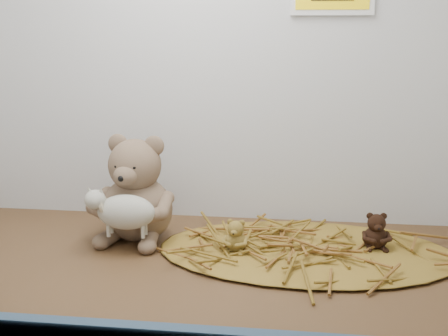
% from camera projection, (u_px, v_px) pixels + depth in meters
% --- Properties ---
extents(alcove_shell, '(1.20, 0.60, 0.90)m').
position_uv_depth(alcove_shell, '(180.00, 32.00, 1.08)').
color(alcove_shell, '#402D16').
rests_on(alcove_shell, ground).
extents(front_rail, '(1.19, 0.02, 0.04)m').
position_uv_depth(front_rail, '(135.00, 335.00, 0.83)').
color(front_rail, '#38566C').
rests_on(front_rail, shelf_floor).
extents(straw_bed, '(0.62, 0.36, 0.01)m').
position_uv_depth(straw_bed, '(306.00, 251.00, 1.17)').
color(straw_bed, brown).
rests_on(straw_bed, shelf_floor).
extents(main_teddy, '(0.21, 0.22, 0.23)m').
position_uv_depth(main_teddy, '(137.00, 187.00, 1.23)').
color(main_teddy, '#856B51').
rests_on(main_teddy, shelf_floor).
extents(toy_lamb, '(0.16, 0.10, 0.10)m').
position_uv_depth(toy_lamb, '(126.00, 212.00, 1.16)').
color(toy_lamb, beige).
rests_on(toy_lamb, main_teddy).
extents(mini_teddy_tan, '(0.06, 0.07, 0.07)m').
position_uv_depth(mini_teddy_tan, '(236.00, 234.00, 1.15)').
color(mini_teddy_tan, olive).
rests_on(mini_teddy_tan, straw_bed).
extents(mini_teddy_brown, '(0.07, 0.07, 0.08)m').
position_uv_depth(mini_teddy_brown, '(376.00, 229.00, 1.17)').
color(mini_teddy_brown, black).
rests_on(mini_teddy_brown, straw_bed).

